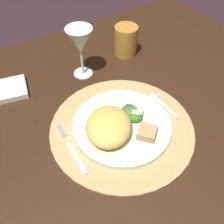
{
  "coord_description": "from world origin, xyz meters",
  "views": [
    {
      "loc": [
        -0.3,
        -0.38,
        1.26
      ],
      "look_at": [
        -0.05,
        0.02,
        0.73
      ],
      "focal_mm": 41.42,
      "sensor_mm": 36.0,
      "label": 1
    }
  ],
  "objects_px": {
    "dining_table": "(128,139)",
    "wine_glass": "(80,42)",
    "napkin": "(8,90)",
    "dinner_plate": "(122,125)",
    "spoon": "(159,101)",
    "fork": "(73,150)",
    "amber_tumbler": "(126,41)"
  },
  "relations": [
    {
      "from": "fork",
      "to": "napkin",
      "type": "distance_m",
      "value": 0.31
    },
    {
      "from": "dining_table",
      "to": "fork",
      "type": "bearing_deg",
      "value": -171.74
    },
    {
      "from": "dinner_plate",
      "to": "fork",
      "type": "relative_size",
      "value": 1.54
    },
    {
      "from": "napkin",
      "to": "amber_tumbler",
      "type": "xyz_separation_m",
      "value": [
        0.42,
        -0.02,
        0.04
      ]
    },
    {
      "from": "dinner_plate",
      "to": "fork",
      "type": "height_order",
      "value": "dinner_plate"
    },
    {
      "from": "napkin",
      "to": "dining_table",
      "type": "bearing_deg",
      "value": -46.15
    },
    {
      "from": "dinner_plate",
      "to": "dining_table",
      "type": "bearing_deg",
      "value": 32.48
    },
    {
      "from": "dinner_plate",
      "to": "fork",
      "type": "bearing_deg",
      "value": 179.02
    },
    {
      "from": "napkin",
      "to": "wine_glass",
      "type": "bearing_deg",
      "value": -10.87
    },
    {
      "from": "fork",
      "to": "amber_tumbler",
      "type": "distance_m",
      "value": 0.45
    },
    {
      "from": "dinner_plate",
      "to": "napkin",
      "type": "height_order",
      "value": "dinner_plate"
    },
    {
      "from": "dinner_plate",
      "to": "napkin",
      "type": "bearing_deg",
      "value": 125.27
    },
    {
      "from": "dining_table",
      "to": "napkin",
      "type": "xyz_separation_m",
      "value": [
        -0.26,
        0.28,
        0.13
      ]
    },
    {
      "from": "spoon",
      "to": "wine_glass",
      "type": "height_order",
      "value": "wine_glass"
    },
    {
      "from": "spoon",
      "to": "wine_glass",
      "type": "distance_m",
      "value": 0.29
    },
    {
      "from": "dining_table",
      "to": "napkin",
      "type": "height_order",
      "value": "napkin"
    },
    {
      "from": "spoon",
      "to": "wine_glass",
      "type": "relative_size",
      "value": 0.72
    },
    {
      "from": "dinner_plate",
      "to": "amber_tumbler",
      "type": "bearing_deg",
      "value": 54.37
    },
    {
      "from": "dining_table",
      "to": "spoon",
      "type": "relative_size",
      "value": 10.11
    },
    {
      "from": "napkin",
      "to": "amber_tumbler",
      "type": "distance_m",
      "value": 0.42
    },
    {
      "from": "dining_table",
      "to": "wine_glass",
      "type": "relative_size",
      "value": 7.31
    },
    {
      "from": "wine_glass",
      "to": "dinner_plate",
      "type": "bearing_deg",
      "value": -94.42
    },
    {
      "from": "napkin",
      "to": "spoon",
      "type": "bearing_deg",
      "value": -38.22
    },
    {
      "from": "dining_table",
      "to": "napkin",
      "type": "bearing_deg",
      "value": 133.85
    },
    {
      "from": "dining_table",
      "to": "napkin",
      "type": "relative_size",
      "value": 10.63
    },
    {
      "from": "dining_table",
      "to": "dinner_plate",
      "type": "height_order",
      "value": "dinner_plate"
    },
    {
      "from": "fork",
      "to": "amber_tumbler",
      "type": "xyz_separation_m",
      "value": [
        0.35,
        0.28,
        0.04
      ]
    },
    {
      "from": "spoon",
      "to": "napkin",
      "type": "bearing_deg",
      "value": 141.78
    },
    {
      "from": "fork",
      "to": "napkin",
      "type": "xyz_separation_m",
      "value": [
        -0.07,
        0.3,
        -0.0
      ]
    },
    {
      "from": "napkin",
      "to": "dinner_plate",
      "type": "bearing_deg",
      "value": -54.73
    },
    {
      "from": "dining_table",
      "to": "spoon",
      "type": "bearing_deg",
      "value": -5.74
    },
    {
      "from": "spoon",
      "to": "napkin",
      "type": "height_order",
      "value": "napkin"
    }
  ]
}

